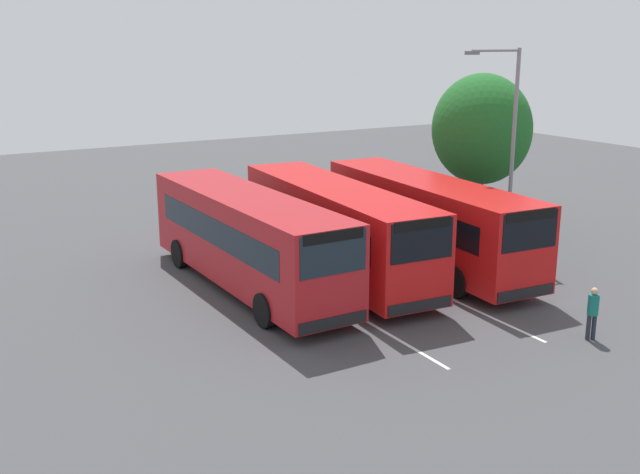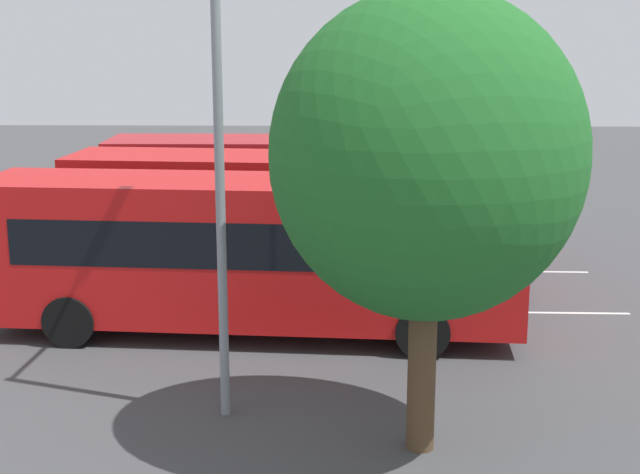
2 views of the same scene
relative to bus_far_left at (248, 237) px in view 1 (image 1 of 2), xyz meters
The scene contains 9 objects.
ground_plane 4.16m from the bus_far_left, 81.14° to the left, with size 76.92×76.92×0.00m, color #424244.
bus_far_left is the anchor object (origin of this frame).
bus_center_left 3.49m from the bus_far_left, 87.03° to the left, with size 11.54×3.34×3.36m.
bus_center_right 7.21m from the bus_far_left, 82.45° to the left, with size 11.53×3.28×3.36m.
pedestrian 11.49m from the bus_far_left, 35.42° to the left, with size 0.43×0.43×1.60m.
street_lamp 11.50m from the bus_far_left, 84.97° to the left, with size 0.32×2.66×8.20m.
depot_tree 13.06m from the bus_far_left, 100.07° to the left, with size 4.68×4.21×7.09m.
lane_stripe_outer_left 2.69m from the bus_far_left, 72.91° to the left, with size 16.54×0.12×0.01m, color silver.
lane_stripe_inner_left 5.82m from the bus_far_left, 84.04° to the left, with size 16.54×0.12×0.01m, color silver.
Camera 1 is at (22.50, -14.33, 8.58)m, focal length 42.33 mm.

